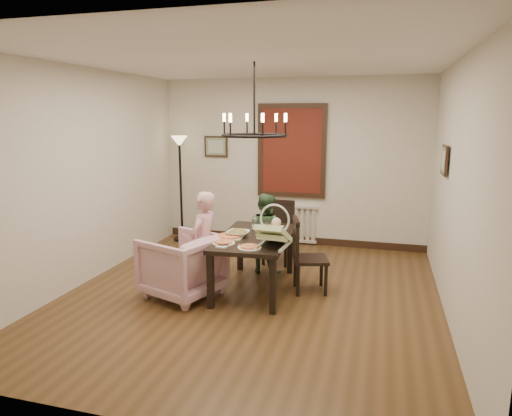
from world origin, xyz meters
The scene contains 17 objects.
room_shell centered at (0.00, 0.37, 1.40)m, with size 4.51×5.00×2.81m.
dining_table centered at (-0.02, 0.23, 0.62)m, with size 0.93×1.55×0.70m.
chair_far centered at (0.03, 1.35, 0.47)m, with size 0.41×0.41×0.94m, color black, non-canonical shape.
chair_right centered at (0.68, 0.36, 0.47)m, with size 0.42×0.42×0.95m, color black, non-canonical shape.
armchair centered at (-0.81, -0.20, 0.38)m, with size 0.83×0.85×0.77m, color #DBA8BA.
elderly_woman centered at (-0.58, -0.08, 0.53)m, with size 0.39×0.26×1.07m, color #D597A1.
seated_man centered at (-0.05, 0.91, 0.47)m, with size 0.46×0.36×0.94m, color #375834.
baby_bouncer centered at (0.32, -0.16, 0.87)m, with size 0.38×0.52×0.34m, color #DBF0A5, non-canonical shape.
salad_bowl centered at (-0.21, 0.15, 0.75)m, with size 0.34×0.34×0.08m, color white.
pizza_platter centered at (-0.29, 0.04, 0.72)m, with size 0.33×0.33×0.04m, color tan.
drinking_glass centered at (0.03, 0.32, 0.77)m, with size 0.07×0.07×0.14m, color silver.
window_blinds centered at (0.00, 2.46, 1.60)m, with size 1.00×0.03×1.40m, color #521A10.
radiator centered at (0.00, 2.48, 0.35)m, with size 0.92×0.12×0.62m, color silver, non-canonical shape.
picture_back centered at (-1.35, 2.47, 1.65)m, with size 0.42×0.03×0.36m, color black.
picture_right centered at (2.21, 0.90, 1.65)m, with size 0.42×0.03×0.36m, color black.
floor_lamp centered at (-1.90, 2.15, 0.90)m, with size 0.30×0.30×1.80m, color black, non-canonical shape.
chandelier centered at (-0.02, 0.23, 1.95)m, with size 0.80×0.80×0.04m, color black.
Camera 1 is at (1.49, -5.09, 2.19)m, focal length 32.00 mm.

